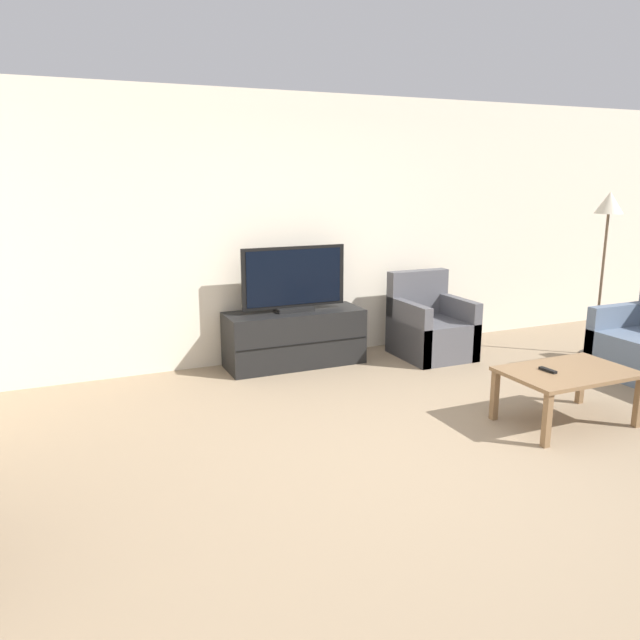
{
  "coord_description": "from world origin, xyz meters",
  "views": [
    {
      "loc": [
        -2.33,
        -3.25,
        1.9
      ],
      "look_at": [
        -0.52,
        0.86,
        0.85
      ],
      "focal_mm": 35.0,
      "sensor_mm": 36.0,
      "label": 1
    }
  ],
  "objects_px": {
    "armchair": "(430,329)",
    "remote": "(548,370)",
    "tv_stand": "(295,338)",
    "floor_lamp": "(608,218)",
    "coffee_table": "(567,377)",
    "tv": "(294,281)"
  },
  "relations": [
    {
      "from": "tv",
      "to": "coffee_table",
      "type": "relative_size",
      "value": 1.1
    },
    {
      "from": "remote",
      "to": "floor_lamp",
      "type": "relative_size",
      "value": 0.09
    },
    {
      "from": "tv_stand",
      "to": "floor_lamp",
      "type": "height_order",
      "value": "floor_lamp"
    },
    {
      "from": "coffee_table",
      "to": "remote",
      "type": "relative_size",
      "value": 6.48
    },
    {
      "from": "coffee_table",
      "to": "remote",
      "type": "distance_m",
      "value": 0.18
    },
    {
      "from": "floor_lamp",
      "to": "remote",
      "type": "bearing_deg",
      "value": -146.03
    },
    {
      "from": "armchair",
      "to": "tv_stand",
      "type": "bearing_deg",
      "value": 169.44
    },
    {
      "from": "tv_stand",
      "to": "floor_lamp",
      "type": "xyz_separation_m",
      "value": [
        3.11,
        -0.95,
        1.18
      ]
    },
    {
      "from": "armchair",
      "to": "floor_lamp",
      "type": "xyz_separation_m",
      "value": [
        1.66,
        -0.68,
        1.17
      ]
    },
    {
      "from": "tv_stand",
      "to": "floor_lamp",
      "type": "relative_size",
      "value": 0.81
    },
    {
      "from": "tv_stand",
      "to": "coffee_table",
      "type": "bearing_deg",
      "value": -59.15
    },
    {
      "from": "remote",
      "to": "floor_lamp",
      "type": "distance_m",
      "value": 2.52
    },
    {
      "from": "tv",
      "to": "floor_lamp",
      "type": "bearing_deg",
      "value": -17.01
    },
    {
      "from": "remote",
      "to": "armchair",
      "type": "bearing_deg",
      "value": 78.83
    },
    {
      "from": "tv_stand",
      "to": "coffee_table",
      "type": "distance_m",
      "value": 2.66
    },
    {
      "from": "floor_lamp",
      "to": "tv",
      "type": "bearing_deg",
      "value": 162.99
    },
    {
      "from": "tv",
      "to": "armchair",
      "type": "height_order",
      "value": "tv"
    },
    {
      "from": "armchair",
      "to": "remote",
      "type": "xyz_separation_m",
      "value": [
        -0.25,
        -1.97,
        0.15
      ]
    },
    {
      "from": "tv_stand",
      "to": "remote",
      "type": "distance_m",
      "value": 2.55
    },
    {
      "from": "tv",
      "to": "armchair",
      "type": "relative_size",
      "value": 1.22
    },
    {
      "from": "coffee_table",
      "to": "remote",
      "type": "xyz_separation_m",
      "value": [
        -0.16,
        0.04,
        0.06
      ]
    },
    {
      "from": "tv",
      "to": "remote",
      "type": "distance_m",
      "value": 2.58
    }
  ]
}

